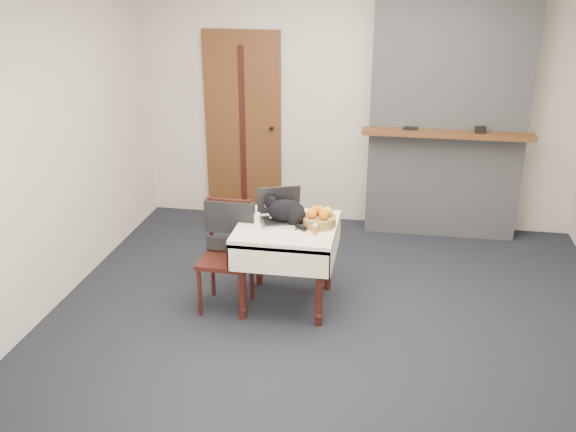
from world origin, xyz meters
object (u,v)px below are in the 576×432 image
(side_table, at_px, (287,238))
(cream_jar, at_px, (256,218))
(pill_bottle, at_px, (315,229))
(laptop, at_px, (281,212))
(door, at_px, (243,126))
(chair, at_px, (228,239))
(fruit_basket, at_px, (319,218))
(cat, at_px, (287,212))

(side_table, relative_size, cream_jar, 10.46)
(side_table, xyz_separation_m, pill_bottle, (0.24, -0.15, 0.16))
(side_table, xyz_separation_m, laptop, (-0.07, 0.09, 0.18))
(door, distance_m, chair, 2.05)
(pill_bottle, xyz_separation_m, chair, (-0.71, 0.09, -0.18))
(pill_bottle, bearing_deg, cream_jar, 161.43)
(cream_jar, xyz_separation_m, fruit_basket, (0.50, 0.02, 0.02))
(laptop, distance_m, pill_bottle, 0.39)
(cream_jar, distance_m, pill_bottle, 0.52)
(cream_jar, height_order, chair, chair)
(door, height_order, cat, door)
(pill_bottle, relative_size, chair, 0.09)
(cat, xyz_separation_m, cream_jar, (-0.24, -0.03, -0.06))
(cream_jar, bearing_deg, cat, 8.08)
(pill_bottle, bearing_deg, door, 117.06)
(door, xyz_separation_m, cat, (0.81, -1.87, -0.21))
(fruit_basket, bearing_deg, side_table, -172.24)
(cat, xyz_separation_m, pill_bottle, (0.25, -0.20, -0.05))
(door, distance_m, cat, 2.04)
(cat, distance_m, pill_bottle, 0.32)
(door, distance_m, laptop, 1.99)
(fruit_basket, relative_size, chair, 0.30)
(chair, bearing_deg, door, 101.67)
(chair, bearing_deg, pill_bottle, -5.61)
(door, bearing_deg, laptop, -67.78)
(cream_jar, bearing_deg, door, 106.47)
(pill_bottle, bearing_deg, side_table, 148.15)
(pill_bottle, bearing_deg, fruit_basket, 87.42)
(laptop, xyz_separation_m, cream_jar, (-0.18, -0.08, -0.03))
(laptop, bearing_deg, pill_bottle, -58.79)
(fruit_basket, bearing_deg, cream_jar, -177.87)
(cream_jar, relative_size, pill_bottle, 0.91)
(cream_jar, bearing_deg, side_table, -3.51)
(chair, bearing_deg, side_table, 8.80)
(pill_bottle, distance_m, chair, 0.74)
(cat, height_order, fruit_basket, cat)
(laptop, xyz_separation_m, pill_bottle, (0.31, -0.24, -0.02))
(cat, height_order, cream_jar, cat)
(door, height_order, fruit_basket, door)
(door, bearing_deg, cat, -66.64)
(cat, relative_size, cream_jar, 5.33)
(laptop, bearing_deg, cat, -55.50)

